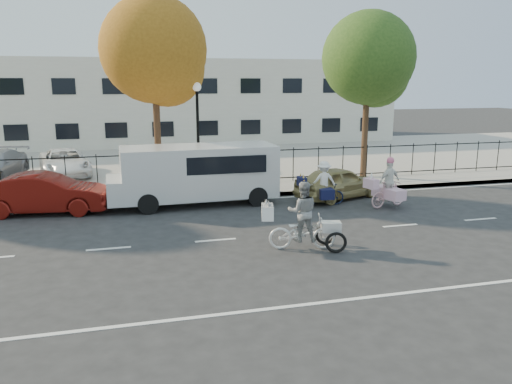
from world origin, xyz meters
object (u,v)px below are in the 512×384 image
object	(u,v)px
zebra_trike	(302,223)
unicorn_bike	(388,189)
lot_car_d	(231,159)
white_van	(196,172)
red_sedan	(45,194)
bull_bike	(323,188)
lot_car_b	(65,162)
lamppost	(198,117)
gold_sedan	(339,183)

from	to	relation	value
zebra_trike	unicorn_bike	distance (m)	5.87
unicorn_bike	lot_car_d	world-z (taller)	unicorn_bike
white_van	red_sedan	xyz separation A→B (m)	(-5.28, 0.00, -0.51)
lot_car_d	bull_bike	bearing A→B (deg)	-63.14
red_sedan	lot_car_b	bearing A→B (deg)	7.43
zebra_trike	bull_bike	xyz separation A→B (m)	(2.42, 4.53, -0.07)
lamppost	zebra_trike	xyz separation A→B (m)	(1.69, -8.13, -2.38)
zebra_trike	lot_car_d	xyz separation A→B (m)	(0.39, 11.49, 0.03)
white_van	lot_car_b	world-z (taller)	white_van
bull_bike	red_sedan	size ratio (longest dim) A/B	0.42
unicorn_bike	gold_sedan	distance (m)	2.11
zebra_trike	unicorn_bike	bearing A→B (deg)	-37.96
unicorn_bike	lot_car_b	distance (m)	14.96
unicorn_bike	lot_car_d	xyz separation A→B (m)	(-4.22, 7.87, 0.08)
lamppost	lot_car_d	xyz separation A→B (m)	(2.08, 3.36, -2.35)
red_sedan	lot_car_b	world-z (taller)	red_sedan
white_van	red_sedan	size ratio (longest dim) A/B	1.45
zebra_trike	white_van	world-z (taller)	white_van
unicorn_bike	gold_sedan	world-z (taller)	unicorn_bike
lamppost	red_sedan	bearing A→B (deg)	-158.05
unicorn_bike	gold_sedan	size ratio (longest dim) A/B	0.51
bull_bike	lot_car_d	distance (m)	7.26
lamppost	zebra_trike	size ratio (longest dim) A/B	1.95
bull_bike	white_van	world-z (taller)	white_van
lot_car_b	lot_car_d	distance (m)	7.91
zebra_trike	red_sedan	distance (m)	9.42
white_van	lot_car_b	xyz separation A→B (m)	(-5.35, 6.63, -0.45)
zebra_trike	gold_sedan	xyz separation A→B (m)	(3.43, 5.37, -0.10)
gold_sedan	lot_car_b	distance (m)	12.99
bull_bike	lamppost	bearing A→B (deg)	53.74
red_sedan	unicorn_bike	bearing A→B (deg)	-93.55
zebra_trike	gold_sedan	world-z (taller)	zebra_trike
red_sedan	lot_car_d	size ratio (longest dim) A/B	1.19
white_van	lot_car_d	world-z (taller)	white_van
red_sedan	white_van	bearing A→B (deg)	-83.13
lamppost	lot_car_b	xyz separation A→B (m)	(-5.77, 4.33, -2.34)
white_van	lamppost	bearing A→B (deg)	77.65
lot_car_b	lot_car_d	size ratio (longest dim) A/B	1.23
lamppost	lot_car_d	size ratio (longest dim) A/B	1.20
bull_bike	white_van	xyz separation A→B (m)	(-4.53, 1.31, 0.55)
lot_car_b	lot_car_d	world-z (taller)	lot_car_b
unicorn_bike	red_sedan	size ratio (longest dim) A/B	0.44
zebra_trike	lamppost	bearing A→B (deg)	25.62
bull_bike	red_sedan	distance (m)	9.90
lamppost	bull_bike	size ratio (longest dim) A/B	2.41
unicorn_bike	red_sedan	xyz separation A→B (m)	(-12.01, 2.21, 0.02)
lamppost	bull_bike	world-z (taller)	lamppost
lamppost	red_sedan	size ratio (longest dim) A/B	1.01
white_van	bull_bike	bearing A→B (deg)	-18.03
unicorn_bike	bull_bike	bearing A→B (deg)	52.69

